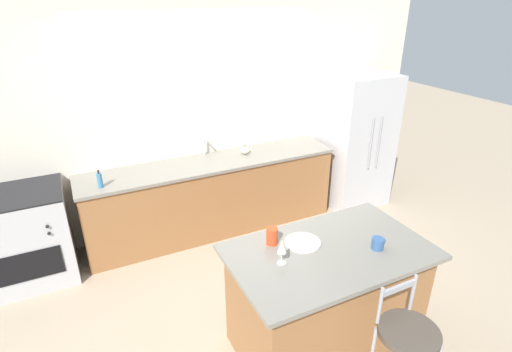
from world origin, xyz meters
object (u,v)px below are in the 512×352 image
Objects in this scene: coffee_mug at (378,243)px; wine_glass at (282,247)px; refrigerator at (354,140)px; tumbler_cup at (272,236)px; dinner_plate at (303,242)px; pumpkin_decoration at (245,150)px; soap_bottle at (100,180)px; oven_range at (28,236)px; bar_stool_near at (405,345)px.

wine_glass is at bearing 167.60° from coffee_mug.
coffee_mug is (-1.48, -2.10, 0.09)m from refrigerator.
tumbler_cup is at bearing -141.64° from refrigerator.
dinner_plate is 1.97m from pumpkin_decoration.
wine_glass is 1.57× the size of coffee_mug.
soap_bottle reaches higher than coffee_mug.
soap_bottle reaches higher than tumbler_cup.
pumpkin_decoration is at bearing 2.20° from oven_range.
bar_stool_near is 0.70m from coffee_mug.
wine_glass is at bearing -138.58° from refrigerator.
dinner_plate is 0.24m from tumbler_cup.
dinner_plate is at bearing -42.60° from oven_range.
bar_stool_near is 5.18× the size of wine_glass.
coffee_mug is 2.66m from soap_bottle.
coffee_mug is 1.07× the size of pumpkin_decoration.
refrigerator is at bearing 41.42° from wine_glass.
tumbler_cup is (0.05, 0.24, -0.07)m from wine_glass.
refrigerator is 3.16m from bar_stool_near.
pumpkin_decoration is (0.67, 2.07, -0.11)m from wine_glass.
dinner_plate is at bearing -101.79° from pumpkin_decoration.
refrigerator is 2.94m from wine_glass.
tumbler_cup is at bearing 155.12° from dinner_plate.
oven_range is 0.90m from soap_bottle.
soap_bottle is (-1.26, 1.73, 0.05)m from dinner_plate.
tumbler_cup is 0.71× the size of soap_bottle.
wine_glass is (-2.20, -1.94, 0.18)m from refrigerator.
refrigerator is at bearing -0.48° from oven_range.
refrigerator is 6.37× the size of dinner_plate.
refrigerator reaches higher than pumpkin_decoration.
oven_range is 3.46× the size of dinner_plate.
refrigerator is 1.84× the size of oven_range.
oven_range is 3.29m from coffee_mug.
coffee_mug is at bearing -33.33° from dinner_plate.
oven_range is at bearing 131.15° from wine_glass.
bar_stool_near reaches higher than oven_range.
refrigerator is at bearing 42.89° from dinner_plate.
refrigerator is at bearing 1.33° from soap_bottle.
dinner_plate is 2.24× the size of coffee_mug.
coffee_mug is at bearing -41.03° from oven_range.
tumbler_cup is (1.78, -1.73, 0.51)m from oven_range.
tumbler_cup reaches higher than bar_stool_near.
soap_bottle is at bearing 117.96° from wine_glass.
tumbler_cup reaches higher than pumpkin_decoration.
soap_bottle reaches higher than oven_range.
soap_bottle is (0.74, -0.11, 0.50)m from oven_range.
oven_range is 7.12× the size of tumbler_cup.
dinner_plate is 0.55m from coffee_mug.
oven_range is at bearing 171.70° from soap_bottle.
bar_stool_near is at bearing -122.23° from refrigerator.
pumpkin_decoration is at bearing 72.12° from wine_glass.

